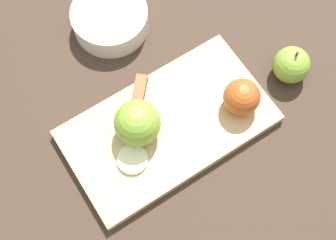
{
  "coord_description": "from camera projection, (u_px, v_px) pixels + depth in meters",
  "views": [
    {
      "loc": [
        0.21,
        0.22,
        0.82
      ],
      "look_at": [
        0.0,
        0.0,
        0.04
      ],
      "focal_mm": 50.0,
      "sensor_mm": 36.0,
      "label": 1
    }
  ],
  "objects": [
    {
      "name": "ground_plane",
      "position": [
        168.0,
        128.0,
        0.88
      ],
      "size": [
        4.0,
        4.0,
        0.0
      ],
      "primitive_type": "plane",
      "color": "#38281E"
    },
    {
      "name": "cutting_board",
      "position": [
        168.0,
        126.0,
        0.87
      ],
      "size": [
        0.41,
        0.28,
        0.02
      ],
      "color": "tan",
      "rests_on": "ground_plane"
    },
    {
      "name": "apple_half_left",
      "position": [
        242.0,
        97.0,
        0.84
      ],
      "size": [
        0.07,
        0.07,
        0.07
      ],
      "rotation": [
        0.0,
        0.0,
        0.51
      ],
      "color": "#AD4C1E",
      "rests_on": "cutting_board"
    },
    {
      "name": "apple_half_right",
      "position": [
        137.0,
        123.0,
        0.81
      ],
      "size": [
        0.08,
        0.08,
        0.08
      ],
      "rotation": [
        0.0,
        0.0,
        5.37
      ],
      "color": "olive",
      "rests_on": "cutting_board"
    },
    {
      "name": "knife",
      "position": [
        140.0,
        96.0,
        0.87
      ],
      "size": [
        0.13,
        0.11,
        0.02
      ],
      "rotation": [
        0.0,
        0.0,
        0.64
      ],
      "color": "silver",
      "rests_on": "cutting_board"
    },
    {
      "name": "apple_slice",
      "position": [
        133.0,
        160.0,
        0.83
      ],
      "size": [
        0.05,
        0.05,
        0.01
      ],
      "color": "beige",
      "rests_on": "cutting_board"
    },
    {
      "name": "apple_whole",
      "position": [
        291.0,
        65.0,
        0.89
      ],
      "size": [
        0.07,
        0.07,
        0.08
      ],
      "color": "olive",
      "rests_on": "ground_plane"
    },
    {
      "name": "bowl",
      "position": [
        110.0,
        18.0,
        0.93
      ],
      "size": [
        0.15,
        0.15,
        0.05
      ],
      "color": "silver",
      "rests_on": "ground_plane"
    }
  ]
}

